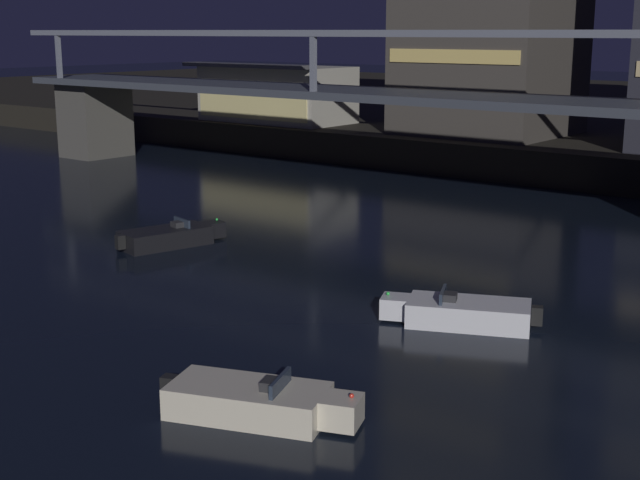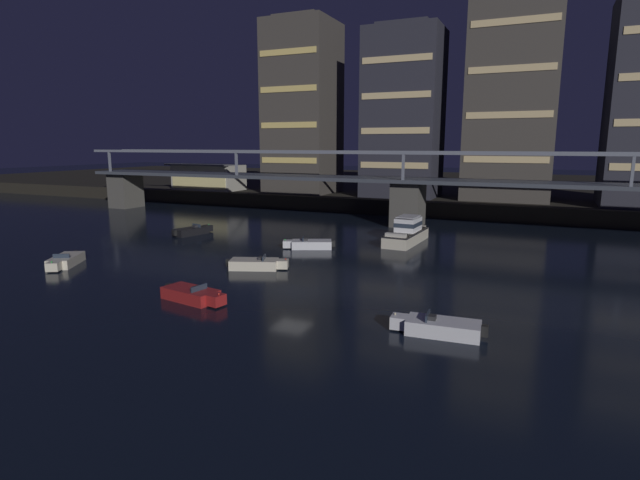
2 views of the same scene
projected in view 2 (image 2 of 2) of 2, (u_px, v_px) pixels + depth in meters
The scene contains 14 objects.
ground_plane at pixel (291, 293), 35.08m from camera, with size 400.00×400.00×0.00m, color black.
far_riverbank at pixel (464, 188), 106.73m from camera, with size 240.00×80.00×2.20m, color black.
river_bridge at pixel (408, 190), 63.04m from camera, with size 100.26×6.40×9.38m.
tower_west_low at pixel (303, 108), 83.18m from camera, with size 10.63×10.52×28.09m.
tower_west_tall at pixel (403, 114), 76.57m from camera, with size 11.09×9.45×25.50m.
tower_central at pixel (513, 95), 72.73m from camera, with size 12.07×12.93×30.39m.
waterfront_pavilion at pixel (209, 177), 89.55m from camera, with size 12.40×7.40×4.70m.
cabin_cruiser_near_left at pixel (407, 233), 52.89m from camera, with size 3.10×9.23×2.79m.
speedboat_near_center at pixel (65, 261), 42.89m from camera, with size 3.52×4.89×1.16m.
speedboat_near_right at pixel (257, 264), 41.72m from camera, with size 5.09×3.08×1.16m.
speedboat_mid_left at pixel (193, 295), 33.21m from camera, with size 5.23×2.46×1.16m.
speedboat_mid_center at pixel (439, 327), 27.33m from camera, with size 5.22×2.07×1.16m.
speedboat_mid_right at pixel (310, 244), 49.98m from camera, with size 5.01×3.25×1.16m.
speedboat_far_left at pixel (192, 231), 57.65m from camera, with size 2.71×5.20×1.16m.
Camera 2 is at (15.66, -29.99, 10.20)m, focal length 28.20 mm.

